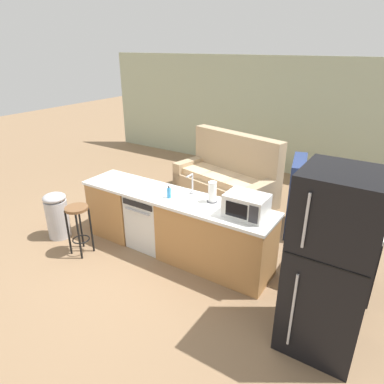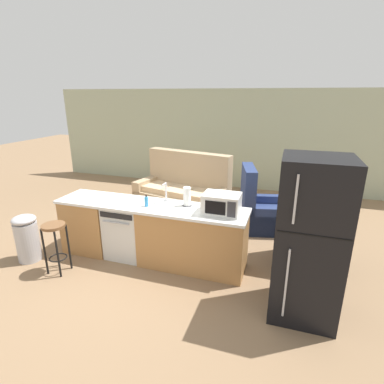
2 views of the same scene
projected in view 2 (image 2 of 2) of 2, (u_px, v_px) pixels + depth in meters
ground_plane at (143, 256)px, 4.77m from camera, size 24.00×24.00×0.00m
wall_back at (222, 139)px, 8.06m from camera, size 10.00×0.06×2.60m
kitchen_counter at (156, 235)px, 4.56m from camera, size 2.94×0.66×0.90m
dishwasher at (128, 230)px, 4.71m from camera, size 0.58×0.61×0.84m
stove_range at (302, 237)px, 4.42m from camera, size 0.76×0.68×0.90m
refrigerator at (309, 240)px, 3.28m from camera, size 0.72×0.73×1.86m
microwave at (222, 204)px, 4.07m from camera, size 0.50×0.37×0.28m
sink_faucet at (166, 193)px, 4.53m from camera, size 0.07×0.18×0.30m
paper_towel_roll at (187, 197)px, 4.35m from camera, size 0.14×0.14×0.28m
soap_bottle at (146, 202)px, 4.35m from camera, size 0.06×0.06×0.18m
kettle at (294, 199)px, 4.42m from camera, size 0.21×0.17×0.19m
bar_stool at (55, 238)px, 4.21m from camera, size 0.32×0.32×0.74m
trash_bin at (27, 237)px, 4.57m from camera, size 0.35×0.35×0.74m
couch at (184, 192)px, 6.60m from camera, size 2.15×1.32×1.27m
armchair at (258, 211)px, 5.69m from camera, size 0.98×1.02×1.20m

